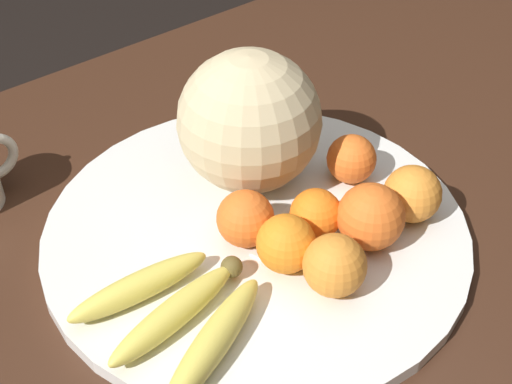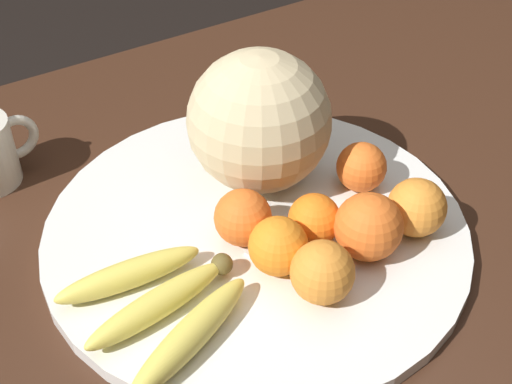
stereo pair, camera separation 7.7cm
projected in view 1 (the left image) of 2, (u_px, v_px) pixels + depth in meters
name	position (u px, v px, depth m)	size (l,w,h in m)	color
kitchen_table	(280.00, 285.00, 0.87)	(1.48, 0.98, 0.71)	#3D2316
fruit_bowl	(256.00, 231.00, 0.80)	(0.48, 0.48, 0.02)	white
melon	(249.00, 121.00, 0.81)	(0.17, 0.17, 0.17)	beige
banana_bunch	(179.00, 313.00, 0.68)	(0.18, 0.17, 0.03)	brown
orange_front_left	(371.00, 217.00, 0.76)	(0.07, 0.07, 0.07)	orange
orange_front_right	(286.00, 244.00, 0.73)	(0.06, 0.06, 0.06)	orange
orange_mid_center	(412.00, 194.00, 0.79)	(0.07, 0.07, 0.07)	orange
orange_back_left	(351.00, 159.00, 0.84)	(0.06, 0.06, 0.06)	orange
orange_back_right	(335.00, 265.00, 0.71)	(0.07, 0.07, 0.07)	orange
orange_top_small	(316.00, 214.00, 0.77)	(0.06, 0.06, 0.06)	orange
orange_side_extra	(245.00, 219.00, 0.76)	(0.06, 0.06, 0.06)	orange
produce_tag	(285.00, 232.00, 0.79)	(0.10, 0.07, 0.00)	white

